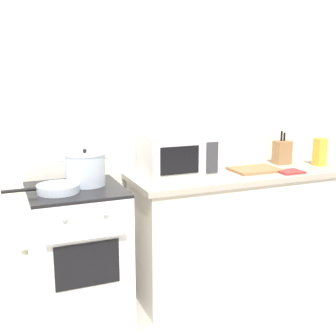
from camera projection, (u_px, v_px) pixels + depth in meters
The scene contains 11 objects.
back_wall at pixel (150, 126), 3.26m from camera, with size 4.40×0.10×2.50m, color silver.
lower_cabinet_right at pixel (239, 232), 3.34m from camera, with size 1.64×0.56×0.88m, color beige.
countertop_right at pixel (241, 174), 3.24m from camera, with size 1.70×0.60×0.04m, color #ADA393.
stove at pixel (78, 255), 2.85m from camera, with size 0.60×0.64×0.92m.
stock_pot at pixel (85, 169), 2.82m from camera, with size 0.35×0.27×0.24m.
frying_pan at pixel (57, 188), 2.65m from camera, with size 0.46×0.26×0.05m.
microwave at pixel (177, 155), 3.07m from camera, with size 0.50×0.37×0.30m.
cutting_board at pixel (255, 170), 3.26m from camera, with size 0.36×0.26×0.02m, color #997047.
knife_block at pixel (282, 152), 3.49m from camera, with size 0.13×0.10×0.27m.
pasta_box at pixel (320, 152), 3.43m from camera, with size 0.08×0.08×0.22m, color gold.
oven_mitt at pixel (290, 172), 3.19m from camera, with size 0.18×0.14×0.02m, color #993333.
Camera 1 is at (-0.81, -2.10, 1.63)m, focal length 45.99 mm.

